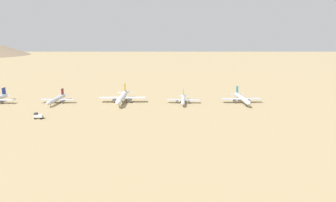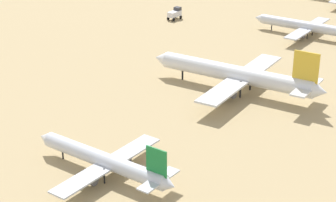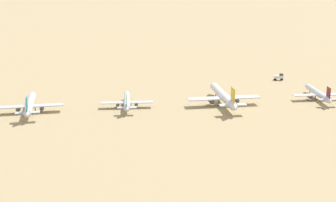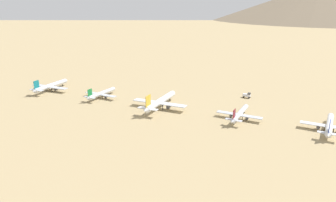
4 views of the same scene
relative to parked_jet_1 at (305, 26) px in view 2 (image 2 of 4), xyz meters
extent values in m
plane|color=tan|center=(6.99, 48.71, -3.22)|extent=(1800.00, 1800.00, 0.00)
cylinder|color=silver|center=(0.36, -0.07, 0.09)|extent=(28.36, 8.57, 2.99)
cone|color=silver|center=(15.47, -3.14, 0.09)|extent=(3.05, 3.37, 2.93)
cube|color=#B6BBC5|center=(-0.80, 0.16, -0.44)|extent=(9.18, 27.00, 0.35)
cylinder|color=#4C4C54|center=(0.75, 4.66, -1.52)|extent=(3.60, 2.43, 1.81)
cylinder|color=#4C4C54|center=(-1.12, -4.59, -1.52)|extent=(3.60, 2.43, 1.81)
cylinder|color=black|center=(10.91, -2.21, -1.72)|extent=(0.35, 0.35, 3.01)
cylinder|color=black|center=(-1.17, 2.32, -1.72)|extent=(0.35, 0.35, 3.01)
cylinder|color=black|center=(-1.98, -1.69, -1.72)|extent=(0.35, 0.35, 3.01)
cylinder|color=silver|center=(6.57, 50.53, 1.26)|extent=(38.55, 9.79, 4.05)
cone|color=silver|center=(27.23, 47.38, 1.26)|extent=(3.97, 4.44, 3.97)
cone|color=silver|center=(-13.87, 53.64, 1.26)|extent=(3.50, 4.05, 3.65)
cube|color=gold|center=(-10.08, 53.06, 6.00)|extent=(5.85, 1.25, 7.46)
cube|color=silver|center=(-10.71, 53.16, 1.66)|extent=(5.30, 13.16, 0.38)
cube|color=silver|center=(4.99, 50.77, 0.55)|extent=(10.73, 36.64, 0.48)
cylinder|color=#4C4C54|center=(6.80, 56.96, -0.92)|extent=(4.80, 3.10, 2.45)
cylinder|color=#4C4C54|center=(4.87, 44.31, -0.92)|extent=(4.80, 3.10, 2.45)
cylinder|color=black|center=(20.99, 48.33, -1.18)|extent=(0.47, 0.47, 4.07)
cylinder|color=black|center=(4.35, 53.67, -1.18)|extent=(0.47, 0.47, 4.07)
cylinder|color=black|center=(3.52, 48.19, -1.18)|extent=(0.47, 0.47, 4.07)
cylinder|color=silver|center=(16.51, 97.43, -0.06)|extent=(27.01, 8.83, 2.86)
cone|color=silver|center=(30.86, 94.14, -0.06)|extent=(2.97, 3.27, 2.80)
cone|color=silver|center=(2.29, 100.69, -0.06)|extent=(2.63, 2.98, 2.57)
cube|color=#197A38|center=(4.93, 100.08, 3.28)|extent=(4.09, 1.18, 5.26)
cube|color=#B6BBC5|center=(4.49, 100.18, 0.22)|extent=(4.36, 9.33, 0.27)
cube|color=#B6BBC5|center=(15.41, 97.68, -0.56)|extent=(9.38, 25.75, 0.34)
cylinder|color=#4C4C54|center=(17.00, 101.94, -1.60)|extent=(3.46, 2.39, 1.73)
cylinder|color=#4C4C54|center=(14.98, 93.15, -1.60)|extent=(3.46, 2.39, 1.73)
cylinder|color=black|center=(26.53, 95.13, -1.78)|extent=(0.33, 0.33, 2.87)
cylinder|color=black|center=(15.11, 99.75, -1.78)|extent=(0.33, 0.33, 2.87)
cylinder|color=black|center=(14.24, 95.94, -1.78)|extent=(0.33, 0.33, 2.87)
cube|color=silver|center=(43.99, -1.86, -1.27)|extent=(3.51, 5.61, 1.70)
cube|color=#333338|center=(43.57, -3.51, 0.13)|extent=(2.45, 2.25, 1.10)
cylinder|color=black|center=(44.62, -4.06, -2.67)|extent=(0.61, 1.15, 1.10)
cylinder|color=black|center=(42.39, -3.49, -2.67)|extent=(0.61, 1.15, 1.10)
cylinder|color=black|center=(45.59, -0.23, -2.67)|extent=(0.61, 1.15, 1.10)
cylinder|color=black|center=(43.36, 0.34, -2.67)|extent=(0.61, 1.15, 1.10)
camera|label=1|loc=(228.65, 51.33, 47.58)|focal=30.53mm
camera|label=2|loc=(-30.71, 178.80, 51.97)|focal=64.16mm
camera|label=3|loc=(-214.18, 148.96, 67.75)|focal=53.46mm
camera|label=4|loc=(-183.44, -8.43, 65.19)|focal=34.75mm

